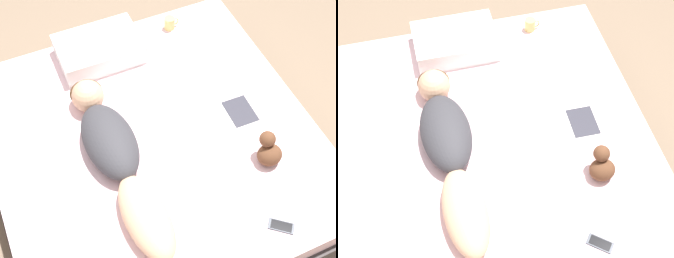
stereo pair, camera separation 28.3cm
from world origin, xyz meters
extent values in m
plane|color=#7A6651|center=(0.00, 0.00, 0.00)|extent=(12.00, 12.00, 0.00)
cube|color=#383333|center=(0.00, 0.00, 0.17)|extent=(1.99, 2.05, 0.33)
cube|color=silver|center=(0.00, 0.00, 0.41)|extent=(1.93, 1.99, 0.15)
ellipsoid|color=tan|center=(-0.26, -0.51, 0.56)|extent=(0.25, 0.55, 0.16)
ellipsoid|color=#333338|center=(-0.27, 0.01, 0.58)|extent=(0.31, 0.57, 0.19)
ellipsoid|color=#472D19|center=(-0.28, 0.41, 0.59)|extent=(0.21, 0.20, 0.11)
sphere|color=tan|center=(-0.28, 0.38, 0.58)|extent=(0.20, 0.20, 0.20)
cube|color=silver|center=(0.32, -0.04, 0.49)|extent=(0.26, 0.32, 0.01)
cube|color=silver|center=(0.58, -0.05, 0.49)|extent=(0.26, 0.32, 0.01)
cube|color=#2D2D38|center=(0.58, -0.05, 0.49)|extent=(0.17, 0.22, 0.00)
cylinder|color=tan|center=(0.48, 0.83, 0.53)|extent=(0.08, 0.08, 0.09)
cylinder|color=black|center=(0.48, 0.83, 0.57)|extent=(0.06, 0.06, 0.01)
torus|color=tan|center=(0.52, 0.83, 0.53)|extent=(0.06, 0.01, 0.06)
cube|color=#333842|center=(0.40, -0.82, 0.49)|extent=(0.15, 0.14, 0.01)
cube|color=black|center=(0.40, -0.82, 0.49)|extent=(0.12, 0.11, 0.00)
ellipsoid|color=brown|center=(0.55, -0.43, 0.55)|extent=(0.15, 0.13, 0.13)
sphere|color=brown|center=(0.55, -0.38, 0.64)|extent=(0.10, 0.10, 0.10)
cube|color=white|center=(-0.08, 0.77, 0.56)|extent=(0.56, 0.38, 0.15)
camera|label=1|loc=(-0.57, -1.50, 2.85)|focal=50.00mm
camera|label=2|loc=(-0.30, -1.59, 2.85)|focal=50.00mm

